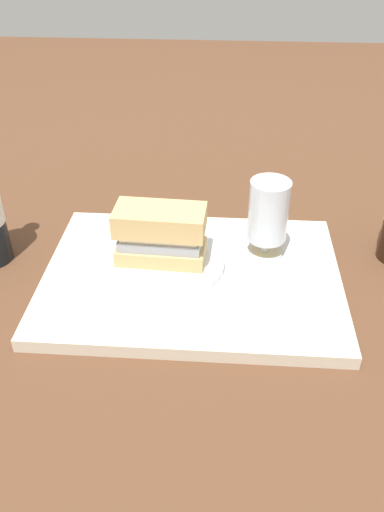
# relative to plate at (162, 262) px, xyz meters

# --- Properties ---
(ground_plane) EXTENTS (3.00, 3.00, 0.00)m
(ground_plane) POSITION_rel_plate_xyz_m (0.05, -0.01, -0.03)
(ground_plane) COLOR brown
(tray) EXTENTS (0.44, 0.32, 0.02)m
(tray) POSITION_rel_plate_xyz_m (0.05, -0.01, -0.02)
(tray) COLOR beige
(tray) RESTS_ON ground_plane
(placemat) EXTENTS (0.38, 0.27, 0.00)m
(placemat) POSITION_rel_plate_xyz_m (0.05, -0.01, -0.01)
(placemat) COLOR silver
(placemat) RESTS_ON tray
(plate) EXTENTS (0.19, 0.19, 0.01)m
(plate) POSITION_rel_plate_xyz_m (0.00, 0.00, 0.00)
(plate) COLOR white
(plate) RESTS_ON placemat
(sandwich) EXTENTS (0.14, 0.07, 0.08)m
(sandwich) POSITION_rel_plate_xyz_m (0.00, -0.00, 0.05)
(sandwich) COLOR tan
(sandwich) RESTS_ON plate
(beer_glass) EXTENTS (0.06, 0.06, 0.12)m
(beer_glass) POSITION_rel_plate_xyz_m (0.16, 0.04, 0.06)
(beer_glass) COLOR silver
(beer_glass) RESTS_ON placemat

